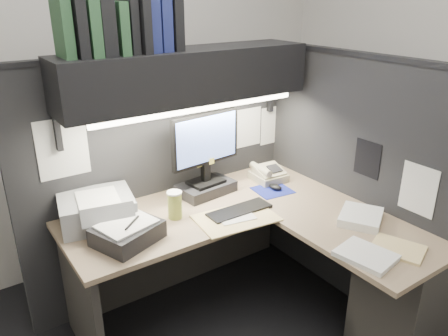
% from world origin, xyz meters
% --- Properties ---
extents(wall_back, '(3.50, 0.04, 2.70)m').
position_xyz_m(wall_back, '(0.00, 1.50, 1.35)').
color(wall_back, silver).
rests_on(wall_back, floor).
extents(partition_back, '(1.90, 0.06, 1.60)m').
position_xyz_m(partition_back, '(0.03, 0.93, 0.80)').
color(partition_back, black).
rests_on(partition_back, floor).
extents(partition_right, '(0.06, 1.50, 1.60)m').
position_xyz_m(partition_right, '(0.98, 0.18, 0.80)').
color(partition_right, black).
rests_on(partition_right, floor).
extents(desk, '(1.70, 1.53, 0.73)m').
position_xyz_m(desk, '(0.43, -0.00, 0.44)').
color(desk, '#96765F').
rests_on(desk, floor).
extents(overhead_shelf, '(1.55, 0.34, 0.30)m').
position_xyz_m(overhead_shelf, '(0.12, 0.75, 1.50)').
color(overhead_shelf, black).
rests_on(overhead_shelf, partition_back).
extents(task_light_tube, '(1.32, 0.04, 0.04)m').
position_xyz_m(task_light_tube, '(0.12, 0.61, 1.33)').
color(task_light_tube, white).
rests_on(task_light_tube, overhead_shelf).
extents(monitor, '(0.50, 0.26, 0.54)m').
position_xyz_m(monitor, '(0.22, 0.71, 0.94)').
color(monitor, black).
rests_on(monitor, desk).
extents(keyboard, '(0.40, 0.14, 0.02)m').
position_xyz_m(keyboard, '(0.24, 0.37, 0.74)').
color(keyboard, black).
rests_on(keyboard, desk).
extents(mousepad, '(0.26, 0.24, 0.00)m').
position_xyz_m(mousepad, '(0.60, 0.50, 0.73)').
color(mousepad, navy).
rests_on(mousepad, desk).
extents(mouse, '(0.08, 0.11, 0.04)m').
position_xyz_m(mouse, '(0.62, 0.49, 0.75)').
color(mouse, black).
rests_on(mouse, mousepad).
extents(telephone, '(0.22, 0.23, 0.08)m').
position_xyz_m(telephone, '(0.69, 0.65, 0.77)').
color(telephone, '#B3AA89').
rests_on(telephone, desk).
extents(coffee_cup, '(0.11, 0.11, 0.15)m').
position_xyz_m(coffee_cup, '(-0.11, 0.53, 0.81)').
color(coffee_cup, '#A3B147').
rests_on(coffee_cup, desk).
extents(printer, '(0.46, 0.41, 0.16)m').
position_xyz_m(printer, '(-0.50, 0.74, 0.81)').
color(printer, gray).
rests_on(printer, desk).
extents(notebook_stack, '(0.39, 0.36, 0.10)m').
position_xyz_m(notebook_stack, '(-0.44, 0.44, 0.78)').
color(notebook_stack, black).
rests_on(notebook_stack, desk).
extents(open_folder, '(0.49, 0.35, 0.01)m').
position_xyz_m(open_folder, '(0.17, 0.32, 0.73)').
color(open_folder, '#DFC47D').
rests_on(open_folder, desk).
extents(paper_stack_a, '(0.34, 0.32, 0.05)m').
position_xyz_m(paper_stack_a, '(0.74, -0.11, 0.76)').
color(paper_stack_a, white).
rests_on(paper_stack_a, desk).
extents(paper_stack_b, '(0.25, 0.30, 0.03)m').
position_xyz_m(paper_stack_b, '(0.46, -0.37, 0.74)').
color(paper_stack_b, white).
rests_on(paper_stack_b, desk).
extents(manila_stack, '(0.27, 0.31, 0.01)m').
position_xyz_m(manila_stack, '(0.66, -0.42, 0.74)').
color(manila_stack, '#DFC47D').
rests_on(manila_stack, desk).
extents(binder_row, '(0.64, 0.25, 0.31)m').
position_xyz_m(binder_row, '(-0.26, 0.75, 1.80)').
color(binder_row, '#274E2E').
rests_on(binder_row, overhead_shelf).
extents(pinned_papers, '(1.76, 1.31, 0.51)m').
position_xyz_m(pinned_papers, '(0.42, 0.56, 1.05)').
color(pinned_papers, white).
rests_on(pinned_papers, partition_back).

